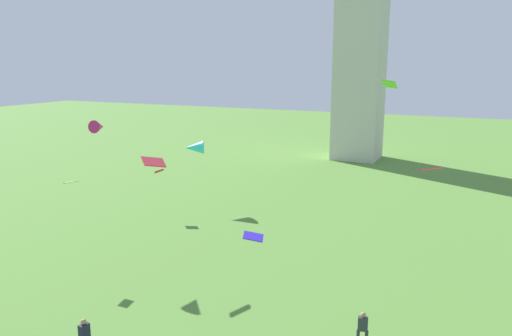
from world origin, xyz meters
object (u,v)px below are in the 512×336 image
object	(u,v)px
person_0	(85,335)
kite_flying_4	(99,127)
kite_flying_1	(71,182)
person_2	(363,327)
kite_flying_3	(154,162)
kite_flying_8	(253,237)
kite_flying_0	(390,84)
kite_flying_6	(159,171)
kite_flying_5	(431,169)
kite_flying_2	(194,148)

from	to	relation	value
person_0	kite_flying_4	xyz separation A→B (m)	(-8.67, 11.22, 7.58)
kite_flying_1	person_2	bearing A→B (deg)	-101.48
person_0	kite_flying_4	size ratio (longest dim) A/B	1.21
person_0	kite_flying_3	size ratio (longest dim) A/B	1.02
kite_flying_1	kite_flying_8	bearing A→B (deg)	-98.09
kite_flying_4	kite_flying_8	distance (m)	14.84
kite_flying_1	kite_flying_4	xyz separation A→B (m)	(-0.40, 3.29, 3.16)
person_0	kite_flying_0	bearing A→B (deg)	159.43
kite_flying_4	kite_flying_6	distance (m)	9.49
person_2	kite_flying_6	size ratio (longest dim) A/B	1.83
kite_flying_5	kite_flying_8	world-z (taller)	kite_flying_5
person_0	kite_flying_4	bearing A→B (deg)	-133.88
person_0	kite_flying_8	distance (m)	9.32
kite_flying_3	kite_flying_5	bearing A→B (deg)	159.49
kite_flying_5	kite_flying_1	bearing A→B (deg)	35.31
kite_flying_0	kite_flying_2	world-z (taller)	kite_flying_0
person_2	kite_flying_3	size ratio (longest dim) A/B	0.99
person_0	kite_flying_3	bearing A→B (deg)	-152.27
kite_flying_2	kite_flying_6	world-z (taller)	kite_flying_2
kite_flying_2	kite_flying_8	distance (m)	21.13
kite_flying_5	kite_flying_6	size ratio (longest dim) A/B	1.52
kite_flying_0	kite_flying_6	xyz separation A→B (m)	(-19.40, 1.80, -7.82)
kite_flying_1	kite_flying_4	distance (m)	4.57
kite_flying_4	kite_flying_6	xyz separation A→B (m)	(-1.03, 8.10, -4.85)
person_2	kite_flying_5	xyz separation A→B (m)	(1.09, 15.73, 4.52)
person_2	kite_flying_0	distance (m)	15.76
kite_flying_2	person_0	bearing A→B (deg)	-5.55
person_0	kite_flying_3	xyz separation A→B (m)	(-3.70, 10.57, 5.66)
kite_flying_1	kite_flying_6	xyz separation A→B (m)	(-1.43, 11.38, -1.69)
kite_flying_2	kite_flying_4	size ratio (longest dim) A/B	1.44
person_0	person_2	bearing A→B (deg)	126.46
kite_flying_1	kite_flying_2	world-z (taller)	kite_flying_2
kite_flying_4	kite_flying_8	world-z (taller)	kite_flying_4
kite_flying_3	kite_flying_5	size ratio (longest dim) A/B	1.22
kite_flying_1	kite_flying_6	bearing A→B (deg)	1.57
person_0	kite_flying_8	xyz separation A→B (m)	(4.89, 7.36, 2.97)
kite_flying_1	kite_flying_5	size ratio (longest dim) A/B	0.58
person_0	person_2	size ratio (longest dim) A/B	1.03
person_0	kite_flying_0	size ratio (longest dim) A/B	1.48
person_2	kite_flying_6	distance (m)	24.92
kite_flying_6	person_0	bearing A→B (deg)	-102.00
person_2	kite_flying_1	world-z (taller)	kite_flying_1
person_0	person_2	world-z (taller)	person_0
kite_flying_1	kite_flying_3	distance (m)	5.41
kite_flying_3	kite_flying_8	size ratio (longest dim) A/B	1.45
kite_flying_3	kite_flying_0	bearing A→B (deg)	152.04
kite_flying_6	kite_flying_8	bearing A→B (deg)	-78.00
kite_flying_1	kite_flying_6	world-z (taller)	kite_flying_1
kite_flying_3	kite_flying_4	size ratio (longest dim) A/B	1.19
person_0	kite_flying_6	distance (m)	21.79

